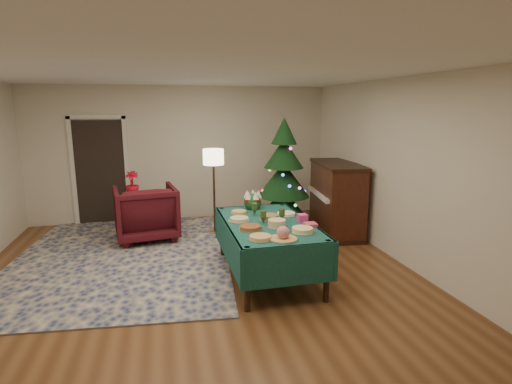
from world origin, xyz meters
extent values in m
plane|color=#593319|center=(0.00, 0.00, 0.00)|extent=(7.00, 7.00, 0.00)
plane|color=white|center=(0.00, 0.00, 2.70)|extent=(7.00, 7.00, 0.00)
plane|color=beige|center=(0.00, 3.50, 1.35)|extent=(6.00, 0.00, 6.00)
plane|color=beige|center=(0.00, -3.50, 1.35)|extent=(6.00, 0.00, 6.00)
plane|color=beige|center=(3.00, 0.00, 1.35)|extent=(0.00, 7.00, 7.00)
cube|color=black|center=(-1.60, 3.48, 1.02)|extent=(0.92, 0.02, 2.04)
cube|color=silver|center=(-2.10, 3.48, 1.05)|extent=(0.08, 0.04, 2.14)
cube|color=silver|center=(-1.10, 3.48, 1.05)|extent=(0.08, 0.04, 2.14)
cube|color=silver|center=(-1.60, 3.48, 2.10)|extent=(1.08, 0.04, 0.08)
cube|color=navy|center=(-1.06, 1.40, 0.01)|extent=(3.57, 4.47, 0.02)
cylinder|color=black|center=(0.47, -0.68, 0.38)|extent=(0.07, 0.07, 0.77)
cylinder|color=black|center=(0.45, 1.09, 0.38)|extent=(0.07, 0.07, 0.77)
cylinder|color=black|center=(1.43, -0.67, 0.38)|extent=(0.07, 0.07, 0.77)
cylinder|color=black|center=(1.41, 1.10, 0.38)|extent=(0.07, 0.07, 0.77)
cube|color=#113E30|center=(0.94, 0.21, 0.75)|extent=(1.14, 1.95, 0.04)
cube|color=#113E30|center=(0.93, 1.17, 0.53)|extent=(1.15, 0.04, 0.48)
cube|color=#113E30|center=(0.95, -0.75, 0.53)|extent=(1.15, 0.04, 0.48)
cube|color=#113E30|center=(1.49, 0.22, 0.53)|extent=(0.05, 1.97, 0.48)
cube|color=#113E30|center=(0.39, 0.20, 0.53)|extent=(0.05, 1.97, 0.48)
cylinder|color=silver|center=(0.67, -0.47, 0.77)|extent=(0.30, 0.30, 0.01)
cylinder|color=tan|center=(0.67, -0.47, 0.80)|extent=(0.25, 0.25, 0.04)
cylinder|color=silver|center=(0.92, -0.54, 0.77)|extent=(0.33, 0.33, 0.01)
sphere|color=#CC727A|center=(0.92, -0.54, 0.85)|extent=(0.15, 0.15, 0.15)
cylinder|color=silver|center=(1.24, -0.33, 0.77)|extent=(0.30, 0.30, 0.01)
cylinder|color=#D8D172|center=(1.24, -0.33, 0.80)|extent=(0.26, 0.26, 0.05)
cylinder|color=silver|center=(0.64, -0.07, 0.77)|extent=(0.31, 0.31, 0.01)
cylinder|color=brown|center=(0.64, -0.07, 0.80)|extent=(0.26, 0.26, 0.04)
cylinder|color=silver|center=(0.99, -0.05, 0.77)|extent=(0.27, 0.27, 0.01)
cylinder|color=tan|center=(0.99, -0.05, 0.82)|extent=(0.23, 0.23, 0.09)
cylinder|color=silver|center=(0.58, 0.34, 0.77)|extent=(0.29, 0.29, 0.01)
cylinder|color=#D8BF7F|center=(0.58, 0.34, 0.80)|extent=(0.25, 0.25, 0.04)
cylinder|color=silver|center=(0.98, 0.31, 0.77)|extent=(0.29, 0.29, 0.01)
cylinder|color=maroon|center=(0.98, 0.31, 0.81)|extent=(0.25, 0.25, 0.06)
cylinder|color=silver|center=(1.28, 0.48, 0.77)|extent=(0.30, 0.30, 0.01)
cylinder|color=#F2EACC|center=(1.28, 0.48, 0.79)|extent=(0.25, 0.25, 0.03)
cylinder|color=silver|center=(0.65, 0.73, 0.77)|extent=(0.26, 0.26, 0.01)
cylinder|color=tan|center=(0.65, 0.73, 0.79)|extent=(0.22, 0.22, 0.03)
cone|color=#2D471E|center=(0.84, 0.58, 0.81)|extent=(0.07, 0.07, 0.09)
cylinder|color=#2D471E|center=(0.84, 0.58, 0.90)|extent=(0.08, 0.08, 0.09)
cone|color=#2D471E|center=(1.13, 0.18, 0.81)|extent=(0.07, 0.07, 0.09)
cylinder|color=#2D471E|center=(1.13, 0.18, 0.90)|extent=(0.08, 0.08, 0.09)
cone|color=#2D471E|center=(0.86, 0.15, 0.81)|extent=(0.07, 0.07, 0.09)
cylinder|color=#2D471E|center=(0.86, 0.15, 0.90)|extent=(0.08, 0.08, 0.09)
cube|color=#E33F5E|center=(1.43, -0.09, 0.79)|extent=(0.15, 0.15, 0.04)
cube|color=#E23E8A|center=(1.40, 0.13, 0.82)|extent=(0.12, 0.12, 0.10)
sphere|color=#1E4C1E|center=(0.90, 0.98, 0.87)|extent=(0.27, 0.27, 0.27)
cone|color=white|center=(0.99, 0.98, 0.99)|extent=(0.10, 0.10, 0.12)
cone|color=white|center=(0.93, 1.06, 0.99)|extent=(0.10, 0.10, 0.12)
cone|color=white|center=(0.83, 1.03, 0.99)|extent=(0.10, 0.10, 0.12)
cone|color=white|center=(0.83, 0.92, 0.99)|extent=(0.10, 0.10, 0.12)
cone|color=white|center=(0.93, 0.89, 0.99)|extent=(0.10, 0.10, 0.12)
sphere|color=#B20C0F|center=(0.99, 1.04, 0.91)|extent=(0.07, 0.07, 0.07)
sphere|color=#B20C0F|center=(0.84, 1.07, 0.91)|extent=(0.07, 0.07, 0.07)
sphere|color=#B20C0F|center=(0.81, 0.91, 0.91)|extent=(0.07, 0.07, 0.07)
sphere|color=#B20C0F|center=(0.97, 0.88, 0.91)|extent=(0.07, 0.07, 0.07)
imported|color=#470F16|center=(-0.72, 2.23, 0.52)|extent=(1.15, 1.09, 1.05)
cylinder|color=#A57F3F|center=(0.49, 2.36, 0.01)|extent=(0.26, 0.26, 0.03)
cylinder|color=black|center=(0.49, 2.36, 0.70)|extent=(0.04, 0.04, 1.41)
cylinder|color=#FFEABF|center=(0.49, 2.36, 1.41)|extent=(0.37, 0.37, 0.28)
cylinder|color=black|center=(-0.96, 2.69, 0.02)|extent=(0.35, 0.35, 0.04)
cylinder|color=black|center=(-0.96, 2.69, 0.34)|extent=(0.08, 0.08, 0.65)
cylinder|color=black|center=(-0.96, 2.69, 0.69)|extent=(0.39, 0.39, 0.03)
imported|color=red|center=(-0.96, 2.69, 0.83)|extent=(0.25, 0.44, 0.25)
cylinder|color=black|center=(1.72, 2.06, 0.08)|extent=(0.13, 0.13, 0.17)
cone|color=black|center=(1.72, 2.06, 0.47)|extent=(1.37, 1.37, 0.74)
cone|color=black|center=(1.72, 2.06, 1.00)|extent=(1.12, 1.12, 0.63)
cone|color=black|center=(1.72, 2.06, 1.47)|extent=(0.85, 0.85, 0.53)
cone|color=black|center=(1.72, 2.06, 1.87)|extent=(0.55, 0.55, 0.47)
cube|color=black|center=(2.67, 1.82, 0.04)|extent=(0.83, 1.55, 0.08)
cube|color=black|center=(2.67, 1.82, 0.65)|extent=(0.80, 1.53, 1.21)
cube|color=black|center=(2.67, 1.82, 1.27)|extent=(0.85, 1.58, 0.05)
cube|color=white|center=(2.35, 1.86, 0.73)|extent=(0.28, 1.26, 0.06)
camera|label=1|loc=(-0.39, -4.76, 2.26)|focal=28.00mm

